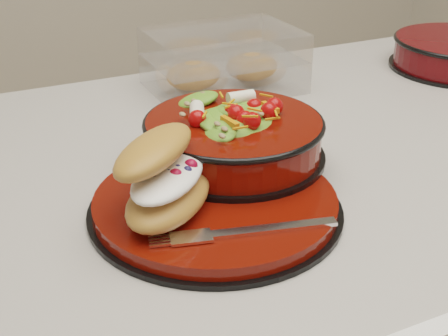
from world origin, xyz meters
name	(u,v)px	position (x,y,z in m)	size (l,w,h in m)	color
dinner_plate	(216,204)	(-0.16, -0.11, 0.91)	(0.28, 0.28, 0.02)	black
salad_bowl	(234,131)	(-0.10, -0.04, 0.95)	(0.22, 0.22, 0.09)	black
croissant	(166,177)	(-0.21, -0.12, 0.96)	(0.14, 0.16, 0.08)	#AC6D34
fork	(249,231)	(-0.16, -0.19, 0.92)	(0.16, 0.06, 0.00)	silver
pastry_box	(223,61)	(0.02, 0.24, 0.95)	(0.23, 0.17, 0.09)	white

